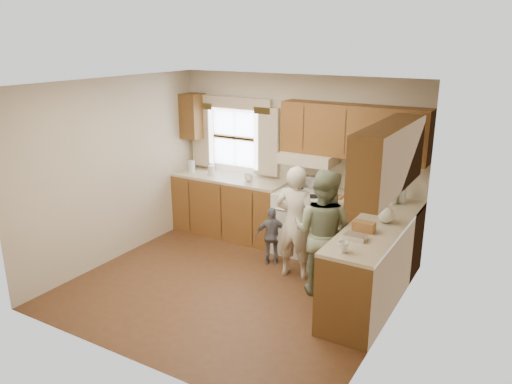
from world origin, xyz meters
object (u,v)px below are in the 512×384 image
Objects in this scene: woman_left at (295,223)px; child at (272,236)px; stove at (304,221)px; woman_right at (323,232)px.

woman_left is 1.84× the size of child.
stove reaches higher than child.
woman_right reaches higher than child.
woman_left reaches higher than stove.
child is (-0.43, 0.19, -0.34)m from woman_left.
child is at bearing -24.62° from woman_right.
stove is at bearing -139.75° from child.
woman_left is at bearing -73.63° from stove.
child is at bearing -109.40° from stove.
child is at bearing -27.42° from woman_left.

